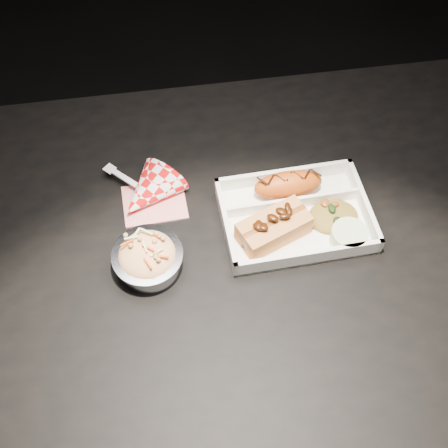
{
  "coord_description": "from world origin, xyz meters",
  "views": [
    {
      "loc": [
        -0.08,
        -0.49,
        1.56
      ],
      "look_at": [
        -0.01,
        0.01,
        0.81
      ],
      "focal_mm": 45.0,
      "sensor_mm": 36.0,
      "label": 1
    }
  ],
  "objects_px": {
    "food_tray": "(295,217)",
    "foil_coleslaw_cup": "(148,257)",
    "dining_table": "(229,273)",
    "fried_pastry": "(288,185)",
    "hotdog": "(274,227)",
    "napkin_fork": "(148,194)"
  },
  "relations": [
    {
      "from": "food_tray",
      "to": "fried_pastry",
      "type": "xyz_separation_m",
      "value": [
        -0.0,
        0.06,
        0.02
      ]
    },
    {
      "from": "fried_pastry",
      "to": "dining_table",
      "type": "bearing_deg",
      "value": -142.18
    },
    {
      "from": "foil_coleslaw_cup",
      "to": "napkin_fork",
      "type": "height_order",
      "value": "same"
    },
    {
      "from": "napkin_fork",
      "to": "hotdog",
      "type": "bearing_deg",
      "value": 16.11
    },
    {
      "from": "dining_table",
      "to": "napkin_fork",
      "type": "bearing_deg",
      "value": 136.81
    },
    {
      "from": "fried_pastry",
      "to": "hotdog",
      "type": "relative_size",
      "value": 0.92
    },
    {
      "from": "fried_pastry",
      "to": "napkin_fork",
      "type": "distance_m",
      "value": 0.25
    },
    {
      "from": "dining_table",
      "to": "food_tray",
      "type": "relative_size",
      "value": 4.69
    },
    {
      "from": "food_tray",
      "to": "foil_coleslaw_cup",
      "type": "distance_m",
      "value": 0.26
    },
    {
      "from": "fried_pastry",
      "to": "food_tray",
      "type": "bearing_deg",
      "value": -88.17
    },
    {
      "from": "dining_table",
      "to": "hotdog",
      "type": "relative_size",
      "value": 9.06
    },
    {
      "from": "foil_coleslaw_cup",
      "to": "napkin_fork",
      "type": "distance_m",
      "value": 0.14
    },
    {
      "from": "dining_table",
      "to": "hotdog",
      "type": "height_order",
      "value": "hotdog"
    },
    {
      "from": "hotdog",
      "to": "foil_coleslaw_cup",
      "type": "bearing_deg",
      "value": 165.07
    },
    {
      "from": "food_tray",
      "to": "fried_pastry",
      "type": "height_order",
      "value": "fried_pastry"
    },
    {
      "from": "hotdog",
      "to": "food_tray",
      "type": "bearing_deg",
      "value": 10.67
    },
    {
      "from": "dining_table",
      "to": "hotdog",
      "type": "xyz_separation_m",
      "value": [
        0.07,
        0.01,
        0.12
      ]
    },
    {
      "from": "dining_table",
      "to": "foil_coleslaw_cup",
      "type": "relative_size",
      "value": 10.47
    },
    {
      "from": "food_tray",
      "to": "foil_coleslaw_cup",
      "type": "height_order",
      "value": "foil_coleslaw_cup"
    },
    {
      "from": "fried_pastry",
      "to": "foil_coleslaw_cup",
      "type": "relative_size",
      "value": 1.06
    },
    {
      "from": "dining_table",
      "to": "napkin_fork",
      "type": "distance_m",
      "value": 0.21
    },
    {
      "from": "foil_coleslaw_cup",
      "to": "food_tray",
      "type": "bearing_deg",
      "value": 11.97
    }
  ]
}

